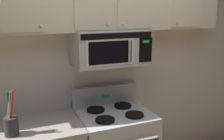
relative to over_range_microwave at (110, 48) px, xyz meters
The scene contains 5 objects.
back_wall 0.34m from the over_range_microwave, 89.94° to the left, with size 5.20×0.10×2.70m, color silver.
over_range_microwave is the anchor object (origin of this frame).
upper_cabinets 0.45m from the over_range_microwave, 89.49° to the left, with size 2.50×0.36×0.55m.
utensil_crock_charcoal 1.17m from the over_range_microwave, 167.75° to the right, with size 0.12×0.12×0.41m.
salt_shaker 1.21m from the over_range_microwave, behind, with size 0.04×0.04×0.10m.
Camera 1 is at (-1.02, -1.94, 1.98)m, focal length 42.36 mm.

